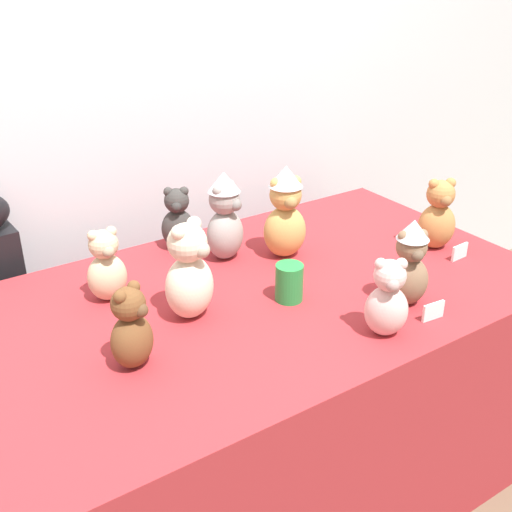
{
  "coord_description": "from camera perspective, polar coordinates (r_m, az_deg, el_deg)",
  "views": [
    {
      "loc": [
        -0.88,
        -1.07,
        1.69
      ],
      "look_at": [
        0.0,
        0.25,
        0.9
      ],
      "focal_mm": 43.67,
      "sensor_mm": 36.0,
      "label": 1
    }
  ],
  "objects": [
    {
      "name": "teddy_bear_honey",
      "position": [
        1.99,
        2.7,
        3.94
      ],
      "size": [
        0.16,
        0.15,
        0.31
      ],
      "rotation": [
        0.0,
        0.0,
        -0.26
      ],
      "color": "tan",
      "rests_on": "display_table"
    },
    {
      "name": "name_card_front_left",
      "position": [
        1.76,
        15.93,
        -4.88
      ],
      "size": [
        0.07,
        0.01,
        0.05
      ],
      "primitive_type": "cube",
      "rotation": [
        0.0,
        0.0,
        -0.09
      ],
      "color": "white",
      "rests_on": "display_table"
    },
    {
      "name": "teddy_bear_charcoal",
      "position": [
        2.07,
        -7.18,
        3.28
      ],
      "size": [
        0.14,
        0.14,
        0.22
      ],
      "rotation": [
        0.0,
        0.0,
        -0.49
      ],
      "color": "#383533",
      "rests_on": "display_table"
    },
    {
      "name": "wall_back",
      "position": [
        2.28,
        -10.82,
        16.26
      ],
      "size": [
        7.0,
        0.08,
        2.6
      ],
      "primitive_type": "cube",
      "color": "silver",
      "rests_on": "ground_plane"
    },
    {
      "name": "teddy_bear_cream",
      "position": [
        1.67,
        -6.15,
        -1.57
      ],
      "size": [
        0.18,
        0.17,
        0.28
      ],
      "rotation": [
        0.0,
        0.0,
        0.45
      ],
      "color": "beige",
      "rests_on": "display_table"
    },
    {
      "name": "teddy_bear_chestnut",
      "position": [
        1.51,
        -11.37,
        -6.6
      ],
      "size": [
        0.14,
        0.14,
        0.22
      ],
      "rotation": [
        0.0,
        0.0,
        0.52
      ],
      "color": "brown",
      "rests_on": "display_table"
    },
    {
      "name": "teddy_bear_mocha",
      "position": [
        1.77,
        13.9,
        -0.71
      ],
      "size": [
        0.15,
        0.14,
        0.26
      ],
      "rotation": [
        0.0,
        0.0,
        -0.38
      ],
      "color": "#7F6047",
      "rests_on": "display_table"
    },
    {
      "name": "display_table",
      "position": [
        2.05,
        0.0,
        -12.81
      ],
      "size": [
        1.73,
        0.98,
        0.78
      ],
      "primitive_type": "cube",
      "color": "maroon",
      "rests_on": "ground_plane"
    },
    {
      "name": "teddy_bear_ash",
      "position": [
        1.98,
        -2.88,
        3.59
      ],
      "size": [
        0.17,
        0.16,
        0.29
      ],
      "rotation": [
        0.0,
        0.0,
        0.43
      ],
      "color": "gray",
      "rests_on": "display_table"
    },
    {
      "name": "teddy_bear_blush",
      "position": [
        1.63,
        11.94,
        -3.94
      ],
      "size": [
        0.15,
        0.14,
        0.22
      ],
      "rotation": [
        0.0,
        0.0,
        -0.57
      ],
      "color": "beige",
      "rests_on": "display_table"
    },
    {
      "name": "name_card_front_middle",
      "position": [
        2.12,
        18.16,
        0.36
      ],
      "size": [
        0.07,
        0.01,
        0.05
      ],
      "primitive_type": "cube",
      "rotation": [
        0.0,
        0.0,
        0.06
      ],
      "color": "white",
      "rests_on": "display_table"
    },
    {
      "name": "teddy_bear_sand",
      "position": [
        1.8,
        -13.56,
        -0.97
      ],
      "size": [
        0.11,
        0.1,
        0.22
      ],
      "rotation": [
        0.0,
        0.0,
        -0.01
      ],
      "color": "#CCB78E",
      "rests_on": "display_table"
    },
    {
      "name": "party_cup_green",
      "position": [
        1.77,
        3.06,
        -2.43
      ],
      "size": [
        0.08,
        0.08,
        0.11
      ],
      "primitive_type": "cylinder",
      "color": "#238C3D",
      "rests_on": "display_table"
    },
    {
      "name": "teddy_bear_caramel",
      "position": [
        2.14,
        16.32,
        3.53
      ],
      "size": [
        0.16,
        0.15,
        0.24
      ],
      "rotation": [
        0.0,
        0.0,
        -0.41
      ],
      "color": "#B27A42",
      "rests_on": "display_table"
    }
  ]
}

